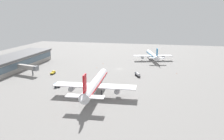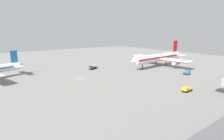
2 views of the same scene
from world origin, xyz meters
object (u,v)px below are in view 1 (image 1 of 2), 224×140
airplane_at_gate (152,55)px  safety_cone_far_side (97,67)px  safety_cone_near_gate (177,73)px  baggage_tug (57,85)px  safety_cone_mid_apron (103,64)px  airplane_taxiing (95,84)px  fuel_truck (138,74)px  pushback_tractor (53,73)px

airplane_at_gate → safety_cone_far_side: (38.44, -40.00, -4.37)m
safety_cone_far_side → safety_cone_near_gate: bearing=85.0°
baggage_tug → safety_cone_mid_apron: (-63.26, 10.47, -0.86)m
airplane_taxiing → fuel_truck: 43.13m
airplane_at_gate → airplane_taxiing: bearing=149.9°
airplane_at_gate → fuel_truck: 55.73m
airplane_taxiing → safety_cone_mid_apron: (-69.98, -14.14, -5.49)m
baggage_tug → safety_cone_far_side: (-49.16, 9.35, -0.86)m
baggage_tug → pushback_tractor: (-25.62, -15.28, -0.19)m
safety_cone_mid_apron → fuel_truck: bearing=45.8°
airplane_at_gate → fuel_truck: (55.17, -7.18, -3.29)m
airplane_taxiing → safety_cone_far_side: bearing=11.7°
fuel_truck → safety_cone_far_side: bearing=39.2°
baggage_tug → safety_cone_mid_apron: bearing=-109.4°
pushback_tractor → fuel_truck: bearing=-83.8°
airplane_at_gate → baggage_tug: bearing=135.2°
airplane_taxiing → safety_cone_far_side: 58.18m
airplane_at_gate → pushback_tractor: bearing=118.4°
baggage_tug → safety_cone_near_gate: 80.93m
airplane_taxiing → safety_cone_near_gate: 66.93m
baggage_tug → airplane_at_gate: bearing=-129.4°
airplane_at_gate → airplane_taxiing: airplane_taxiing is taller
airplane_at_gate → airplane_taxiing: size_ratio=0.79×
airplane_taxiing → baggage_tug: 25.93m
airplane_at_gate → baggage_tug: (87.60, -49.35, -3.52)m
airplane_at_gate → safety_cone_mid_apron: (24.34, -38.88, -4.37)m
airplane_taxiing → safety_cone_far_side: airplane_taxiing is taller
safety_cone_mid_apron → baggage_tug: bearing=-9.4°
airplane_at_gate → safety_cone_far_side: size_ratio=69.22×
fuel_truck → baggage_tug: fuel_truck is taller
safety_cone_near_gate → fuel_truck: bearing=-65.7°
airplane_taxiing → pushback_tractor: (-32.34, -39.89, -4.82)m
airplane_at_gate → pushback_tractor: (61.98, -64.63, -3.70)m
pushback_tractor → safety_cone_near_gate: bearing=-78.1°
airplane_taxiing → baggage_tug: bearing=71.1°
airplane_taxiing → fuel_truck: bearing=-27.7°
baggage_tug → safety_cone_mid_apron: size_ratio=5.80×
safety_cone_mid_apron → airplane_at_gate: bearing=122.0°
safety_cone_far_side → baggage_tug: bearing=-10.8°
fuel_truck → pushback_tractor: (6.81, -57.45, -0.42)m
fuel_truck → safety_cone_near_gate: (-11.63, 25.71, -1.09)m
airplane_taxiing → baggage_tug: size_ratio=15.04×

